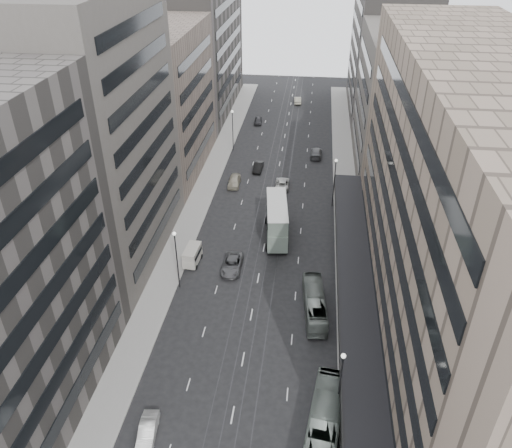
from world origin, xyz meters
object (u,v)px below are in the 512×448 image
at_px(panel_van, 192,255).
at_px(sedan_2, 232,265).
at_px(bus_near, 324,426).
at_px(bus_far, 315,304).
at_px(sedan_1, 148,431).
at_px(double_decker, 277,219).

xyz_separation_m(panel_van, sedan_2, (5.52, -0.73, -0.58)).
relative_size(bus_near, bus_far, 1.21).
height_order(sedan_1, sedan_2, sedan_2).
height_order(bus_far, sedan_2, bus_far).
bearing_deg(bus_near, bus_far, -78.41).
bearing_deg(sedan_2, bus_far, -32.74).
height_order(panel_van, sedan_2, panel_van).
relative_size(bus_far, panel_van, 2.44).
distance_m(bus_near, double_decker, 33.16).
xyz_separation_m(bus_near, sedan_1, (-15.75, -1.75, -0.93)).
relative_size(bus_far, sedan_1, 2.28).
bearing_deg(bus_far, double_decker, -75.35).
distance_m(bus_far, sedan_1, 23.50).
xyz_separation_m(bus_near, panel_van, (-17.70, 24.57, -0.29)).
bearing_deg(bus_far, bus_near, 88.18).
xyz_separation_m(double_decker, sedan_2, (-5.18, -8.55, -2.23)).
height_order(bus_far, panel_van, bus_far).
relative_size(double_decker, sedan_1, 2.45).
relative_size(bus_far, sedan_2, 1.77).
height_order(bus_near, sedan_2, bus_near).
xyz_separation_m(bus_far, sedan_1, (-14.61, -18.40, -0.64)).
relative_size(double_decker, panel_van, 2.63).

